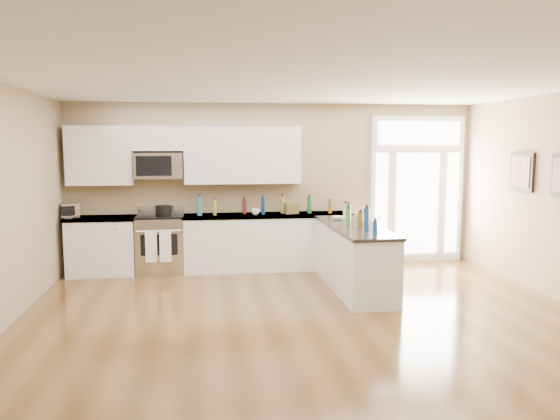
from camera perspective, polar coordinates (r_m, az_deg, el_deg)
name	(u,v)px	position (r m, az deg, el deg)	size (l,w,h in m)	color
ground	(326,348)	(5.87, 4.79, -14.20)	(8.00, 8.00, 0.00)	#573A18
room_shell	(327,184)	(5.49, 4.96, 2.69)	(8.00, 8.00, 8.00)	tan
back_cabinet_left	(102,248)	(9.32, -18.06, -3.76)	(1.10, 0.66, 0.94)	silver
back_cabinet_right	(269,243)	(9.24, -1.21, -3.52)	(2.85, 0.66, 0.94)	silver
peninsula_cabinet	(354,260)	(8.05, 7.72, -5.16)	(0.69, 2.32, 0.94)	silver
upper_cabinet_left	(100,156)	(9.32, -18.31, 5.43)	(1.04, 0.33, 0.95)	silver
upper_cabinet_right	(243,155)	(9.19, -3.92, 5.74)	(1.94, 0.33, 0.95)	silver
upper_cabinet_short	(158,138)	(9.20, -12.62, 7.31)	(0.82, 0.33, 0.40)	silver
microwave	(159,166)	(9.16, -12.57, 4.56)	(0.78, 0.41, 0.42)	silver
entry_door	(417,189)	(10.06, 14.09, 2.10)	(1.70, 0.10, 2.60)	white
wall_art_near	(522,172)	(8.89, 23.95, 3.67)	(0.05, 0.58, 0.58)	black
kitchen_range	(161,244)	(9.19, -12.37, -3.46)	(0.76, 0.68, 1.08)	silver
stockpot	(163,210)	(9.01, -12.10, -0.02)	(0.25, 0.25, 0.19)	black
toaster_oven	(70,211)	(9.32, -21.12, -0.06)	(0.27, 0.21, 0.23)	silver
cardboard_box	(291,208)	(9.22, 1.18, 0.19)	(0.22, 0.16, 0.18)	brown
bowl_left	(68,217)	(9.22, -21.26, -0.70)	(0.21, 0.21, 0.05)	white
bowl_peninsula	(338,218)	(8.50, 6.11, -0.84)	(0.19, 0.19, 0.06)	white
cup_counter	(256,212)	(9.06, -2.57, -0.19)	(0.13, 0.13, 0.10)	white
counter_bottles	(301,210)	(8.57, 2.18, -0.05)	(2.38, 2.45, 0.32)	#19591E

